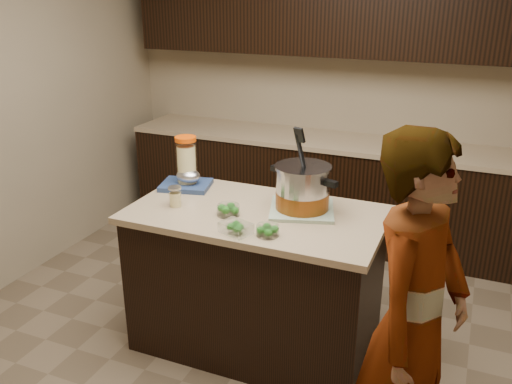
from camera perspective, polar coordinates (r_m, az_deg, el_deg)
ground_plane at (r=3.56m, az=0.00°, el=-15.50°), size 4.00×4.00×0.00m
room_shell at (r=2.90m, az=0.00°, el=12.95°), size 4.04×4.04×2.72m
back_cabinets at (r=4.67m, az=8.36°, el=6.13°), size 3.60×0.63×2.33m
island at (r=3.32m, az=0.00°, el=-9.20°), size 1.46×0.81×0.90m
dish_towel at (r=3.13m, az=4.85°, el=-1.81°), size 0.45×0.45×0.02m
stock_pot at (r=3.09m, az=4.91°, el=0.19°), size 0.44×0.41×0.46m
lemonade_pitcher at (r=3.48m, az=-7.31°, el=2.93°), size 0.15×0.15×0.33m
mason_jar at (r=3.20m, az=-8.50°, el=-0.53°), size 0.10×0.10×0.13m
broccoli_tub_left at (r=3.06m, az=-2.93°, el=-1.96°), size 0.16×0.16×0.06m
broccoli_tub_right at (r=2.81m, az=1.23°, el=-4.12°), size 0.14×0.14×0.06m
broccoli_tub_rect at (r=2.84m, az=-2.12°, el=-3.84°), size 0.19×0.16×0.06m
blue_tray at (r=3.50m, az=-7.28°, el=1.09°), size 0.35×0.31×0.12m
person at (r=2.37m, az=16.25°, el=-13.18°), size 0.54×0.69×1.65m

